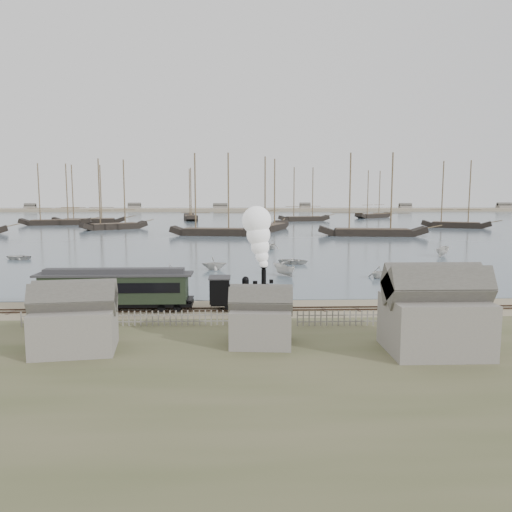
{
  "coord_description": "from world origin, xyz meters",
  "views": [
    {
      "loc": [
        0.5,
        -44.55,
        10.05
      ],
      "look_at": [
        2.39,
        8.13,
        3.5
      ],
      "focal_mm": 35.0,
      "sensor_mm": 36.0,
      "label": 1
    }
  ],
  "objects": [
    {
      "name": "schooner_6",
      "position": [
        -58.89,
        120.06,
        10.06
      ],
      "size": [
        22.63,
        8.68,
        20.0
      ],
      "primitive_type": null,
      "rotation": [
        0.0,
        0.0,
        0.17
      ],
      "color": "black",
      "rests_on": "harbor_water"
    },
    {
      "name": "shed_mid",
      "position": [
        2.0,
        -12.0,
        0.0
      ],
      "size": [
        4.0,
        3.5,
        3.6
      ],
      "primitive_type": null,
      "color": "gray",
      "rests_on": "ground"
    },
    {
      "name": "rowboat_6",
      "position": [
        -33.43,
        32.72,
        0.47
      ],
      "size": [
        3.55,
        4.44,
        0.82
      ],
      "primitive_type": "imported",
      "rotation": [
        0.0,
        0.0,
        4.51
      ],
      "color": "beige",
      "rests_on": "harbor_water"
    },
    {
      "name": "far_spit",
      "position": [
        0.0,
        250.0,
        0.0
      ],
      "size": [
        500.0,
        20.0,
        1.8
      ],
      "primitive_type": "cube",
      "color": "tan",
      "rests_on": "ground"
    },
    {
      "name": "ground",
      "position": [
        0.0,
        0.0,
        0.0
      ],
      "size": [
        600.0,
        600.0,
        0.0
      ],
      "primitive_type": "plane",
      "color": "tan",
      "rests_on": "ground"
    },
    {
      "name": "shed_left",
      "position": [
        -10.0,
        -13.0,
        0.0
      ],
      "size": [
        5.0,
        4.0,
        4.1
      ],
      "primitive_type": null,
      "color": "gray",
      "rests_on": "ground"
    },
    {
      "name": "shed_right",
      "position": [
        13.0,
        -14.0,
        0.0
      ],
      "size": [
        6.0,
        5.0,
        5.1
      ],
      "primitive_type": null,
      "color": "gray",
      "rests_on": "ground"
    },
    {
      "name": "schooner_9",
      "position": [
        57.92,
        165.05,
        10.06
      ],
      "size": [
        18.87,
        15.56,
        20.0
      ],
      "primitive_type": null,
      "rotation": [
        0.0,
        0.0,
        0.63
      ],
      "color": "black",
      "rests_on": "harbor_water"
    },
    {
      "name": "rail_track",
      "position": [
        0.0,
        -2.0,
        0.04
      ],
      "size": [
        120.0,
        1.8,
        0.16
      ],
      "color": "#36271D",
      "rests_on": "ground"
    },
    {
      "name": "rowboat_7",
      "position": [
        6.63,
        45.9,
        0.9
      ],
      "size": [
        3.7,
        3.36,
        1.69
      ],
      "primitive_type": "imported",
      "rotation": [
        0.0,
        0.0,
        6.08
      ],
      "color": "beige",
      "rests_on": "harbor_water"
    },
    {
      "name": "schooner_1",
      "position": [
        -34.94,
        99.37,
        10.06
      ],
      "size": [
        18.06,
        14.4,
        20.0
      ],
      "primitive_type": null,
      "rotation": [
        0.0,
        0.0,
        0.61
      ],
      "color": "black",
      "rests_on": "harbor_water"
    },
    {
      "name": "rowboat_1",
      "position": [
        -2.72,
        21.19,
        0.93
      ],
      "size": [
        3.05,
        3.47,
        1.73
      ],
      "primitive_type": "imported",
      "rotation": [
        0.0,
        0.0,
        1.64
      ],
      "color": "beige",
      "rests_on": "harbor_water"
    },
    {
      "name": "schooner_4",
      "position": [
        32.73,
        74.41,
        10.06
      ],
      "size": [
        26.12,
        9.33,
        20.0
      ],
      "primitive_type": null,
      "rotation": [
        0.0,
        0.0,
        -0.14
      ],
      "color": "black",
      "rests_on": "harbor_water"
    },
    {
      "name": "schooner_3",
      "position": [
        9.39,
        92.8,
        10.06
      ],
      "size": [
        13.01,
        23.04,
        20.0
      ],
      "primitive_type": null,
      "rotation": [
        0.0,
        0.0,
        1.2
      ],
      "color": "black",
      "rests_on": "harbor_water"
    },
    {
      "name": "rowboat_8",
      "position": [
        -7.91,
        17.12,
        0.75
      ],
      "size": [
        3.23,
        3.38,
        1.38
      ],
      "primitive_type": "imported",
      "rotation": [
        0.0,
        0.0,
        1.07
      ],
      "color": "beige",
      "rests_on": "harbor_water"
    },
    {
      "name": "schooner_2",
      "position": [
        -5.44,
        76.85,
        10.06
      ],
      "size": [
        21.78,
        8.38,
        20.0
      ],
      "primitive_type": null,
      "rotation": [
        0.0,
        0.0,
        -0.17
      ],
      "color": "black",
      "rests_on": "harbor_water"
    },
    {
      "name": "schooner_10",
      "position": [
        -50.36,
        127.77,
        10.06
      ],
      "size": [
        24.42,
        8.81,
        20.0
      ],
      "primitive_type": null,
      "rotation": [
        0.0,
        0.0,
        0.14
      ],
      "color": "black",
      "rests_on": "harbor_water"
    },
    {
      "name": "rowboat_4",
      "position": [
        17.24,
        13.88,
        0.77
      ],
      "size": [
        3.55,
        3.57,
        1.42
      ],
      "primitive_type": "imported",
      "rotation": [
        0.0,
        0.0,
        5.47
      ],
      "color": "beige",
      "rests_on": "harbor_water"
    },
    {
      "name": "beached_dinghy",
      "position": [
        0.83,
        0.33,
        0.37
      ],
      "size": [
        2.62,
        3.6,
        0.73
      ],
      "primitive_type": "imported",
      "rotation": [
        0.0,
        0.0,
        1.54
      ],
      "color": "beige",
      "rests_on": "ground"
    },
    {
      "name": "rowboat_2",
      "position": [
        6.11,
        16.1,
        0.77
      ],
      "size": [
        3.83,
        3.2,
        1.42
      ],
      "primitive_type": "imported",
      "rotation": [
        0.0,
        0.0,
        3.73
      ],
      "color": "beige",
      "rests_on": "harbor_water"
    },
    {
      "name": "schooner_8",
      "position": [
        25.08,
        140.88,
        10.06
      ],
      "size": [
        19.71,
        8.7,
        20.0
      ],
      "primitive_type": null,
      "rotation": [
        0.0,
        0.0,
        0.23
      ],
      "color": "black",
      "rests_on": "harbor_water"
    },
    {
      "name": "locomotive",
      "position": [
        2.01,
        -2.0,
        4.03
      ],
      "size": [
        6.98,
        2.61,
        8.7
      ],
      "color": "black",
      "rests_on": "ground"
    },
    {
      "name": "schooner_5",
      "position": [
        65.34,
        101.74,
        10.06
      ],
      "size": [
        19.51,
        12.19,
        20.0
      ],
      "primitive_type": null,
      "rotation": [
        0.0,
        0.0,
        -0.43
      ],
      "color": "black",
      "rests_on": "harbor_water"
    },
    {
      "name": "rowboat_3",
      "position": [
        8.45,
        26.3,
        0.5
      ],
      "size": [
        4.43,
        5.11,
        0.89
      ],
      "primitive_type": "imported",
      "rotation": [
        0.0,
        0.0,
        1.19
      ],
      "color": "beige",
      "rests_on": "harbor_water"
    },
    {
      "name": "picket_fence_west",
      "position": [
        -6.5,
        -7.0,
        0.0
      ],
      "size": [
        19.0,
        0.1,
        1.2
      ],
      "primitive_type": null,
      "color": "gray",
      "rests_on": "ground"
    },
    {
      "name": "schooner_7",
      "position": [
        -17.89,
        149.25,
        10.06
      ],
      "size": [
        8.26,
        22.12,
        20.0
      ],
      "primitive_type": null,
      "rotation": [
        0.0,
        0.0,
        1.73
      ],
      "color": "black",
      "rests_on": "harbor_water"
    },
    {
      "name": "harbor_water",
      "position": [
        0.0,
        170.0,
        0.03
      ],
      "size": [
        600.0,
        336.0,
        0.06
      ],
      "primitive_type": "cube",
      "color": "#4B5E6B",
      "rests_on": "ground"
    },
    {
      "name": "rowboat_5",
      "position": [
        33.56,
        34.5,
        0.84
      ],
      "size": [
        4.08,
        3.73,
        1.56
      ],
      "primitive_type": "imported",
      "rotation": [
        0.0,
        0.0,
        2.45
      ],
      "color": "beige",
      "rests_on": "harbor_water"
    },
    {
      "name": "passenger_coach",
      "position": [
        -10.1,
        -2.0,
        2.05
      ],
      "size": [
        13.28,
        2.56,
        3.23
      ],
      "color": "black",
      "rests_on": "ground"
    },
    {
      "name": "picket_fence_east",
      "position": [
        12.5,
        -7.5,
        0.0
      ],
      "size": [
        15.0,
        0.1,
        1.2
      ],
      "primitive_type": null,
      "color": "gray",
      "rests_on": "ground"
    }
  ]
}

